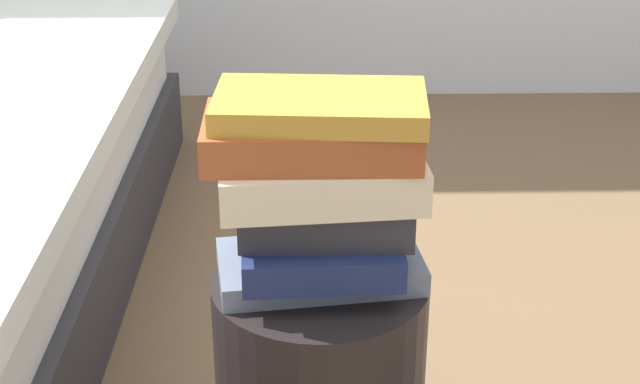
{
  "coord_description": "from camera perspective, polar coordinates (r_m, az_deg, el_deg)",
  "views": [
    {
      "loc": [
        -0.02,
        -1.2,
        1.16
      ],
      "look_at": [
        0.0,
        0.0,
        0.58
      ],
      "focal_mm": 53.74,
      "sensor_mm": 36.0,
      "label": 1
    }
  ],
  "objects": [
    {
      "name": "book_ochre",
      "position": [
        1.28,
        -0.22,
        5.08
      ],
      "size": [
        0.29,
        0.18,
        0.03
      ],
      "primitive_type": "cube",
      "rotation": [
        0.0,
        0.0,
        -0.07
      ],
      "color": "#B7842D",
      "rests_on": "book_rust"
    },
    {
      "name": "book_slate",
      "position": [
        1.41,
        -0.21,
        -4.47
      ],
      "size": [
        0.31,
        0.19,
        0.04
      ],
      "primitive_type": "cube",
      "rotation": [
        0.0,
        0.0,
        0.13
      ],
      "color": "slate",
      "rests_on": "side_table"
    },
    {
      "name": "book_cream",
      "position": [
        1.33,
        0.14,
        1.11
      ],
      "size": [
        0.29,
        0.2,
        0.06
      ],
      "primitive_type": "cube",
      "rotation": [
        0.0,
        0.0,
        0.09
      ],
      "color": "beige",
      "rests_on": "book_charcoal"
    },
    {
      "name": "book_rust",
      "position": [
        1.3,
        -0.52,
        3.42
      ],
      "size": [
        0.29,
        0.17,
        0.05
      ],
      "primitive_type": "cube",
      "rotation": [
        0.0,
        0.0,
        0.0
      ],
      "color": "#994723",
      "rests_on": "book_cream"
    },
    {
      "name": "book_navy",
      "position": [
        1.37,
        -0.05,
        -3.28
      ],
      "size": [
        0.23,
        0.21,
        0.05
      ],
      "primitive_type": "cube",
      "rotation": [
        0.0,
        0.0,
        0.05
      ],
      "color": "#19234C",
      "rests_on": "book_slate"
    },
    {
      "name": "book_charcoal",
      "position": [
        1.36,
        0.34,
        -1.04
      ],
      "size": [
        0.24,
        0.17,
        0.06
      ],
      "primitive_type": "cube",
      "rotation": [
        0.0,
        0.0,
        -0.01
      ],
      "color": "#28282D",
      "rests_on": "book_navy"
    }
  ]
}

